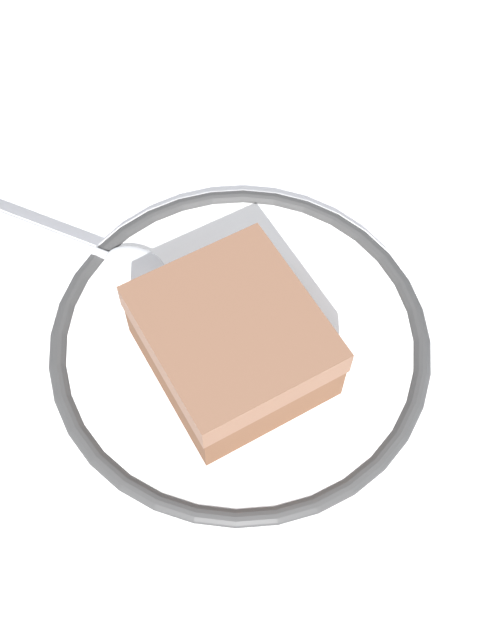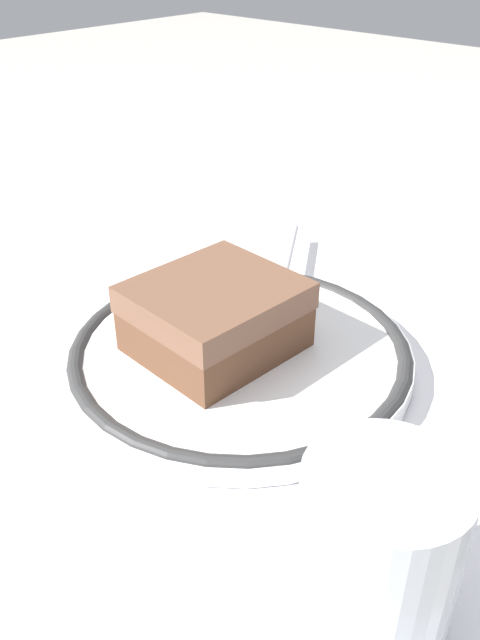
# 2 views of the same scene
# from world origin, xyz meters

# --- Properties ---
(ground_plane) EXTENTS (2.40, 2.40, 0.00)m
(ground_plane) POSITION_xyz_m (0.00, 0.00, 0.00)
(ground_plane) COLOR #B7B2A8
(placemat) EXTENTS (0.50, 0.43, 0.00)m
(placemat) POSITION_xyz_m (0.00, 0.00, 0.00)
(placemat) COLOR white
(placemat) RESTS_ON ground_plane
(plate) EXTENTS (0.22, 0.22, 0.02)m
(plate) POSITION_xyz_m (-0.04, -0.02, 0.01)
(plate) COLOR white
(plate) RESTS_ON placemat
(cake_slice) EXTENTS (0.09, 0.10, 0.04)m
(cake_slice) POSITION_xyz_m (-0.02, -0.01, 0.04)
(cake_slice) COLOR brown
(cake_slice) RESTS_ON plate
(spoon) EXTENTS (0.08, 0.11, 0.01)m
(spoon) POSITION_xyz_m (-0.00, -0.10, 0.02)
(spoon) COLOR silver
(spoon) RESTS_ON plate
(cup) EXTENTS (0.06, 0.06, 0.08)m
(cup) POSITION_xyz_m (-0.19, 0.07, 0.04)
(cup) COLOR silver
(cup) RESTS_ON placemat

